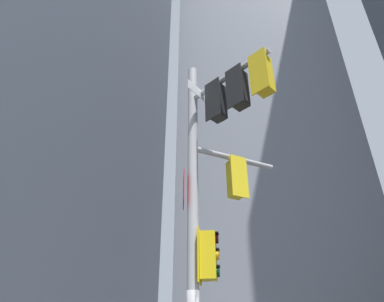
% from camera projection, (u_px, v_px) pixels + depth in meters
% --- Properties ---
extents(building_tower_left, '(17.87, 17.87, 46.59)m').
position_uv_depth(building_tower_left, '(10.00, 10.00, 25.71)').
color(building_tower_left, '#4C5460').
rests_on(building_tower_left, ground).
extents(building_mid_block, '(14.50, 14.50, 45.01)m').
position_uv_depth(building_mid_block, '(267.00, 120.00, 36.58)').
color(building_mid_block, '#9399A3').
rests_on(building_mid_block, ground).
extents(signal_pole_assembly, '(2.63, 3.08, 8.53)m').
position_uv_depth(signal_pole_assembly, '(216.00, 170.00, 8.20)').
color(signal_pole_assembly, '#B2B2B5').
rests_on(signal_pole_assembly, ground).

